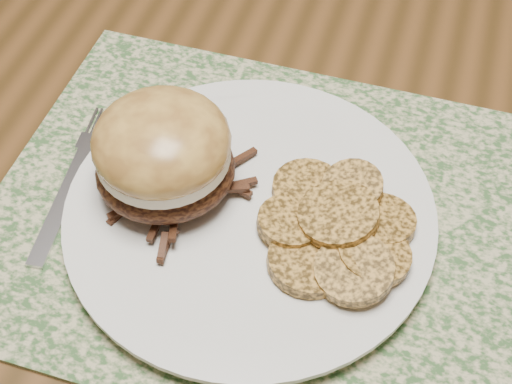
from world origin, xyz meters
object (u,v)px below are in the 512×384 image
dinner_plate (250,214)px  fork (73,180)px  dining_table (234,68)px  pork_sandwich (163,154)px

dinner_plate → fork: size_ratio=1.60×
dining_table → pork_sandwich: 0.28m
fork → dinner_plate: bearing=-4.6°
dinner_plate → fork: bearing=-178.1°
dinner_plate → fork: dinner_plate is taller
pork_sandwich → fork: size_ratio=0.82×
dining_table → dinner_plate: 0.28m
dining_table → fork: fork is taller
dinner_plate → fork: 0.15m
dining_table → dinner_plate: bearing=-68.8°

